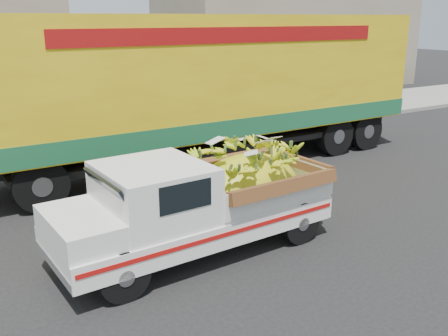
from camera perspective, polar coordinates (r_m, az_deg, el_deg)
ground at (r=8.59m, az=-1.24°, el=-8.89°), size 100.00×100.00×0.00m
curb at (r=14.43m, az=-14.72°, el=1.60°), size 60.00×0.25×0.15m
sidewalk at (r=16.40m, az=-16.88°, el=3.21°), size 60.00×4.00×0.14m
building_right at (r=28.67m, az=7.54°, el=15.24°), size 14.00×6.00×6.00m
pickup_truck at (r=8.24m, az=-1.27°, el=-3.46°), size 4.70×1.96×1.61m
semi_trailer at (r=12.72m, az=-1.59°, el=9.57°), size 12.02×2.77×3.80m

